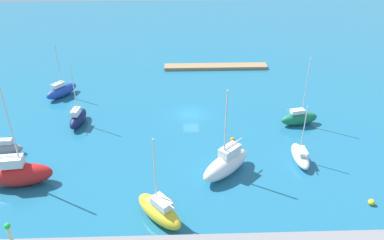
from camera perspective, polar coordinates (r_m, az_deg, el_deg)
The scene contains 13 objects.
water at distance 60.97m, azimuth -0.14°, elevation 0.85°, with size 160.00×160.00×0.00m, color #1E668C.
pier_dock at distance 78.48m, azimuth 3.53°, elevation 7.92°, with size 20.70×2.56×0.63m, color #997A56.
harbor_beacon at distance 38.90m, azimuth -25.33°, elevation -15.39°, with size 0.56×0.56×3.73m.
sailboat_white_lone_south at distance 47.54m, azimuth 5.08°, elevation -6.47°, with size 7.30×7.23×11.61m.
sailboat_gray_lone_north at distance 56.98m, azimuth -26.08°, elevation -3.74°, with size 4.82×1.60×8.46m.
sailboat_green_mid_basin at distance 59.86m, azimuth 15.64°, elevation 0.29°, with size 5.98×2.80×10.63m.
sailboat_blue_west_end at distance 69.91m, azimuth -18.84°, elevation 4.18°, with size 5.09×5.97×9.50m.
sailboat_navy_far_south at distance 60.17m, azimuth -16.59°, elevation 0.30°, with size 2.37×5.57×9.88m.
sailboat_yellow_along_channel at distance 41.57m, azimuth -4.89°, elevation -13.23°, with size 5.99×6.40×10.00m.
sailboat_red_inner_mooring at distance 49.94m, azimuth -24.26°, elevation -7.26°, with size 7.69×3.41×13.62m.
sailboat_white_by_breakwater at distance 51.74m, azimuth 15.79°, elevation -5.11°, with size 1.82×5.52×7.96m.
mooring_buoy_orange at distance 54.22m, azimuth 6.02°, elevation -2.94°, with size 0.70×0.70×0.70m, color orange.
mooring_buoy_yellow at distance 48.06m, azimuth 25.11°, elevation -11.00°, with size 0.71×0.71×0.71m, color yellow.
Camera 1 is at (1.61, 53.28, 29.59)m, focal length 35.90 mm.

